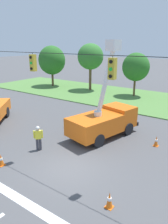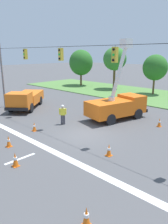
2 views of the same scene
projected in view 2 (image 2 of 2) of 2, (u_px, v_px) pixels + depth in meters
ground_plane at (85, 135)px, 16.91m from camera, size 200.00×200.00×0.00m
lane_markings at (28, 156)px, 13.43m from camera, size 17.60×15.25×0.01m
signal_gantry at (85, 75)px, 15.71m from camera, size 26.20×0.33×7.20m
tree_far_west at (81, 63)px, 41.02m from camera, size 4.66×4.18×6.74m
tree_west at (115, 59)px, 36.73m from camera, size 3.95×3.79×7.11m
tree_centre at (155, 68)px, 32.24m from camera, size 3.71×3.27×5.93m
utility_truck_bucket_lift at (117, 105)px, 20.70m from camera, size 3.76×6.32×7.37m
utility_truck_support_near at (26, 99)px, 24.71m from camera, size 6.10×6.57×2.14m
road_worker at (63, 113)px, 19.16m from camera, size 0.48×0.51×1.77m
traffic_cone_foreground_left at (159, 122)px, 18.69m from camera, size 0.36×0.36×0.77m
traffic_cone_foreground_right at (86, 217)px, 7.90m from camera, size 0.36×0.36×0.80m
traffic_cone_mid_left at (15, 159)px, 12.11m from camera, size 0.36×0.36×0.83m
traffic_cone_lane_edge_a at (9, 141)px, 14.66m from camera, size 0.36×0.36×0.79m
traffic_cone_lane_edge_b at (109, 150)px, 13.36m from camera, size 0.36×0.36×0.79m
traffic_cone_centre_line at (34, 126)px, 17.66m from camera, size 0.36×0.36×0.76m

